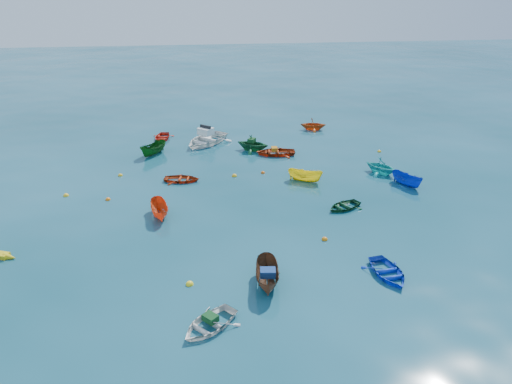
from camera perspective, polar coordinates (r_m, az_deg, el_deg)
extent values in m
plane|color=#093744|center=(29.64, 1.17, -4.65)|extent=(160.00, 160.00, 0.00)
imported|color=silver|center=(22.64, -5.38, -15.14)|extent=(3.47, 3.43, 0.59)
imported|color=#53321E|center=(25.13, 1.34, -10.50)|extent=(1.49, 3.21, 1.20)
imported|color=#0F34C0|center=(26.64, 14.78, -9.19)|extent=(2.47, 3.17, 0.60)
imported|color=yellow|center=(36.85, 5.61, 1.26)|extent=(2.78, 2.09, 1.01)
imported|color=#0F4122|center=(33.05, 9.98, -1.83)|extent=(3.00, 2.71, 0.51)
imported|color=#1BACAB|center=(39.26, 14.04, 2.10)|extent=(3.33, 3.38, 1.35)
imported|color=#A7300D|center=(37.07, -8.46, 1.25)|extent=(2.89, 2.30, 0.54)
imported|color=#E14415|center=(32.08, -10.87, -2.74)|extent=(1.51, 2.89, 1.06)
imported|color=#14562B|center=(42.96, -0.37, 4.78)|extent=(3.55, 3.40, 1.45)
imported|color=#A52E0D|center=(42.02, 2.24, 4.30)|extent=(3.38, 2.53, 0.67)
imported|color=#0E2EB2|center=(37.59, 16.79, 0.77)|extent=(2.09, 2.75, 1.00)
imported|color=red|center=(46.66, -10.67, 5.95)|extent=(2.27, 2.95, 0.57)
imported|color=#C24A12|center=(48.98, 6.52, 7.09)|extent=(2.78, 2.52, 1.27)
imported|color=#124E14|center=(42.86, -11.59, 4.22)|extent=(2.64, 2.99, 1.13)
imported|color=white|center=(44.93, -5.71, 5.54)|extent=(5.67, 5.82, 1.59)
cube|color=#11441B|center=(22.41, -5.24, -14.13)|extent=(0.78, 0.78, 0.30)
cube|color=navy|center=(24.57, 1.37, -9.20)|extent=(0.80, 0.64, 0.36)
cube|color=#104019|center=(42.70, -0.50, 5.92)|extent=(0.79, 0.86, 0.34)
cube|color=#B67012|center=(41.84, 2.12, 4.93)|extent=(0.53, 0.68, 0.31)
sphere|color=yellow|center=(25.32, -7.59, -10.45)|extent=(0.39, 0.39, 0.39)
sphere|color=orange|center=(29.15, 7.85, -5.43)|extent=(0.36, 0.36, 0.36)
sphere|color=yellow|center=(36.68, -20.88, -0.42)|extent=(0.38, 0.38, 0.38)
sphere|color=orange|center=(35.15, -16.56, -0.87)|extent=(0.34, 0.34, 0.34)
sphere|color=gold|center=(37.55, -2.48, 1.81)|extent=(0.39, 0.39, 0.39)
sphere|color=orange|center=(40.65, 13.60, 2.91)|extent=(0.30, 0.30, 0.30)
sphere|color=yellow|center=(38.99, -15.24, 1.81)|extent=(0.34, 0.34, 0.34)
sphere|color=#D9590B|center=(38.12, 0.80, 2.18)|extent=(0.32, 0.32, 0.32)
sphere|color=yellow|center=(43.89, 13.90, 4.48)|extent=(0.33, 0.33, 0.33)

